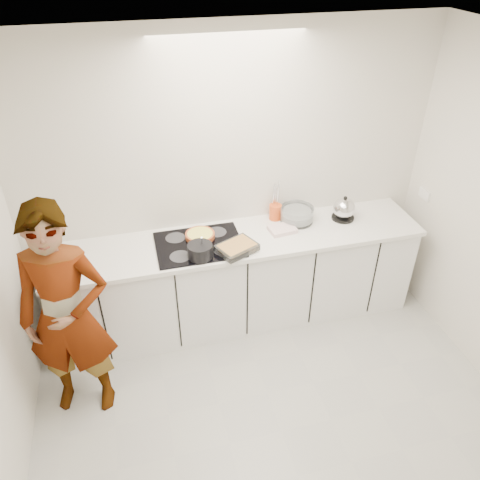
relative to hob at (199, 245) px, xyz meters
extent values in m
cube|color=#AAAAA4|center=(0.35, -1.26, -0.92)|extent=(3.60, 3.20, 0.00)
cube|color=white|center=(0.35, -1.26, 1.68)|extent=(3.60, 3.20, 0.00)
cube|color=silver|center=(0.35, 0.34, 0.38)|extent=(3.60, 0.00, 2.60)
cube|color=white|center=(2.14, 0.07, 0.15)|extent=(0.02, 0.15, 0.09)
cube|color=white|center=(0.35, 0.02, -0.48)|extent=(3.20, 0.58, 0.87)
cube|color=white|center=(0.35, 0.02, -0.03)|extent=(3.24, 0.64, 0.04)
cube|color=black|center=(0.00, 0.00, 0.00)|extent=(0.72, 0.54, 0.01)
cylinder|color=#A74924|center=(0.03, 0.09, 0.03)|extent=(0.30, 0.30, 0.04)
cylinder|color=#F5E859|center=(0.03, 0.09, 0.04)|extent=(0.26, 0.26, 0.01)
cylinder|color=black|center=(-0.02, -0.18, 0.06)|extent=(0.26, 0.26, 0.11)
cylinder|color=silver|center=(0.00, -0.16, 0.11)|extent=(0.02, 0.08, 0.17)
cube|color=silver|center=(0.28, -0.18, 0.04)|extent=(0.38, 0.34, 0.06)
cube|color=#C58C41|center=(0.28, -0.18, 0.06)|extent=(0.33, 0.29, 0.02)
cylinder|color=silver|center=(0.92, 0.16, 0.06)|extent=(0.39, 0.39, 0.14)
cylinder|color=white|center=(0.92, 0.16, 0.04)|extent=(0.33, 0.33, 0.06)
cube|color=white|center=(0.75, 0.03, 0.01)|extent=(0.25, 0.19, 0.04)
cylinder|color=black|center=(1.35, 0.10, 0.00)|extent=(0.21, 0.21, 0.02)
sphere|color=silver|center=(1.35, 0.10, 0.10)|extent=(0.20, 0.20, 0.20)
sphere|color=black|center=(1.35, 0.10, 0.21)|extent=(0.04, 0.04, 0.03)
cylinder|color=#E0511C|center=(0.75, 0.25, 0.06)|extent=(0.13, 0.13, 0.14)
imported|color=white|center=(-1.04, -0.60, -0.03)|extent=(0.72, 0.54, 1.77)
camera|label=1|loc=(-0.47, -3.21, 2.23)|focal=35.00mm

